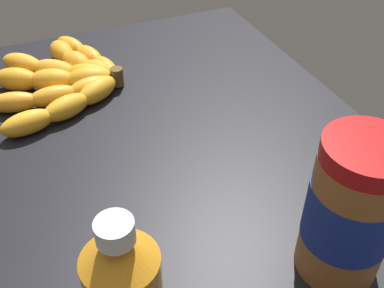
# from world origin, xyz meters

# --- Properties ---
(ground_plane) EXTENTS (0.89, 0.59, 0.03)m
(ground_plane) POSITION_xyz_m (0.00, 0.00, -0.02)
(ground_plane) COLOR black
(banana_bunch) EXTENTS (0.27, 0.22, 0.04)m
(banana_bunch) POSITION_xyz_m (0.26, 0.10, 0.02)
(banana_bunch) COLOR orange
(banana_bunch) RESTS_ON ground_plane
(peanut_butter_jar) EXTENTS (0.08, 0.08, 0.16)m
(peanut_butter_jar) POSITION_xyz_m (-0.20, -0.09, 0.08)
(peanut_butter_jar) COLOR #9E602D
(peanut_butter_jar) RESTS_ON ground_plane
(honey_bottle) EXTENTS (0.07, 0.07, 0.14)m
(honey_bottle) POSITION_xyz_m (-0.18, 0.12, 0.06)
(honey_bottle) COLOR orange
(honey_bottle) RESTS_ON ground_plane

